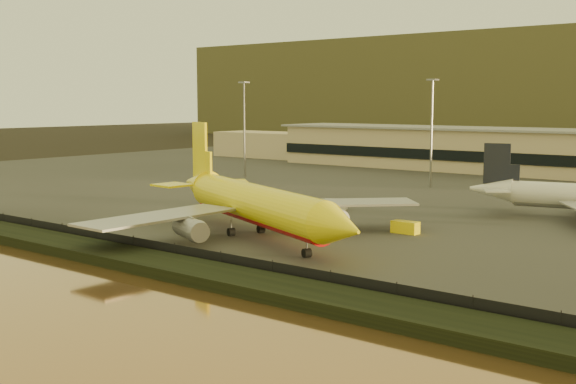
# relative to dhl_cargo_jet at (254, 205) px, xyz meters

# --- Properties ---
(ground) EXTENTS (900.00, 900.00, 0.00)m
(ground) POSITION_rel_dhl_cargo_jet_xyz_m (0.58, -5.41, -5.16)
(ground) COLOR black
(ground) RESTS_ON ground
(embankment) EXTENTS (320.00, 7.00, 1.40)m
(embankment) POSITION_rel_dhl_cargo_jet_xyz_m (0.58, -22.41, -4.46)
(embankment) COLOR black
(embankment) RESTS_ON ground
(tarmac) EXTENTS (320.00, 220.00, 0.20)m
(tarmac) POSITION_rel_dhl_cargo_jet_xyz_m (0.58, 89.59, -5.06)
(tarmac) COLOR #2D2D2D
(tarmac) RESTS_ON ground
(perimeter_fence) EXTENTS (300.00, 0.05, 2.20)m
(perimeter_fence) POSITION_rel_dhl_cargo_jet_xyz_m (0.58, -18.41, -3.86)
(perimeter_fence) COLOR black
(perimeter_fence) RESTS_ON tarmac
(terminal_building) EXTENTS (202.00, 25.00, 12.60)m
(terminal_building) POSITION_rel_dhl_cargo_jet_xyz_m (-13.94, 120.14, 1.09)
(terminal_building) COLOR tan
(terminal_building) RESTS_ON tarmac
(apron_light_masts) EXTENTS (152.20, 12.20, 25.40)m
(apron_light_masts) POSITION_rel_dhl_cargo_jet_xyz_m (15.58, 69.59, 10.55)
(apron_light_masts) COLOR slate
(apron_light_masts) RESTS_ON tarmac
(dhl_cargo_jet) EXTENTS (52.94, 50.14, 16.61)m
(dhl_cargo_jet) POSITION_rel_dhl_cargo_jet_xyz_m (0.00, 0.00, 0.00)
(dhl_cargo_jet) COLOR yellow
(dhl_cargo_jet) RESTS_ON tarmac
(gse_vehicle_yellow) EXTENTS (4.21, 1.93, 1.88)m
(gse_vehicle_yellow) POSITION_rel_dhl_cargo_jet_xyz_m (15.80, 17.12, -4.02)
(gse_vehicle_yellow) COLOR yellow
(gse_vehicle_yellow) RESTS_ON tarmac
(gse_vehicle_white) EXTENTS (4.72, 3.55, 1.94)m
(gse_vehicle_white) POSITION_rel_dhl_cargo_jet_xyz_m (-6.68, 30.94, -3.99)
(gse_vehicle_white) COLOR silver
(gse_vehicle_white) RESTS_ON tarmac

